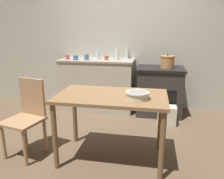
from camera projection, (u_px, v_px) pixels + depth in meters
name	position (u px, v px, depth m)	size (l,w,h in m)	color
ground_plane	(106.00, 142.00, 2.97)	(14.00, 14.00, 0.00)	brown
wall_back	(123.00, 41.00, 4.13)	(8.00, 0.07, 2.55)	#B2AD9E
counter_cabinet	(97.00, 84.00, 4.12)	(1.36, 0.59, 0.95)	#B2A893
stove	(159.00, 91.00, 3.90)	(0.81, 0.66, 0.84)	#2D2B28
work_table	(112.00, 104.00, 2.44)	(1.21, 0.71, 0.79)	olive
chair	(27.00, 115.00, 2.60)	(0.48, 0.48, 0.92)	#A87F56
flour_sack	(167.00, 115.00, 3.50)	(0.29, 0.20, 0.31)	beige
stock_pot	(167.00, 62.00, 3.72)	(0.24, 0.24, 0.23)	#B77A47
mixing_bowl_large	(137.00, 95.00, 2.27)	(0.25, 0.25, 0.07)	silver
bottle_far_left	(127.00, 53.00, 4.08)	(0.06, 0.06, 0.27)	silver
bottle_left	(98.00, 55.00, 4.04)	(0.07, 0.07, 0.20)	silver
bottle_mid_left	(117.00, 54.00, 3.97)	(0.08, 0.08, 0.23)	silver
cup_center_left	(76.00, 58.00, 3.91)	(0.09, 0.09, 0.08)	#4C6B99
cup_center	(106.00, 58.00, 3.91)	(0.07, 0.07, 0.08)	#B74C42
cup_center_right	(67.00, 57.00, 3.98)	(0.07, 0.07, 0.08)	#B74C42
cup_mid_right	(86.00, 57.00, 3.92)	(0.09, 0.09, 0.10)	#4C6B99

